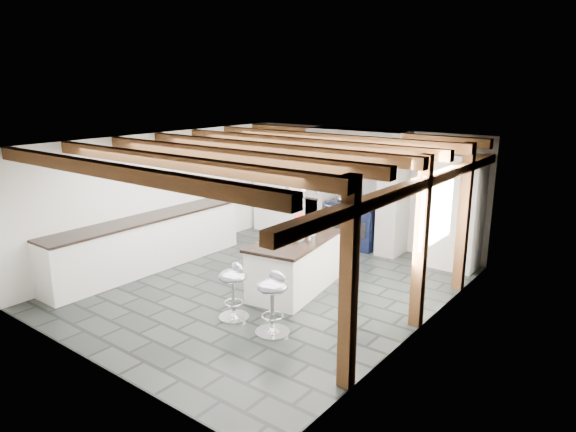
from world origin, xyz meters
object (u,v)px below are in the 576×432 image
Objects in this scene: kitchen_island at (295,264)px; bar_stool_near at (273,296)px; bar_stool_far at (234,285)px; range_cooker at (354,223)px.

kitchen_island is 2.17× the size of bar_stool_near.
kitchen_island is 1.30m from bar_stool_far.
kitchen_island is 1.47m from bar_stool_near.
range_cooker is at bearing 90.22° from kitchen_island.
bar_stool_far is at bearing -173.24° from bar_stool_near.
range_cooker is 3.98m from bar_stool_near.
kitchen_island is 2.31× the size of bar_stool_far.
bar_stool_far is at bearing -84.67° from range_cooker.
kitchen_island is at bearing 124.13° from bar_stool_near.
bar_stool_near is at bearing -74.61° from range_cooker.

